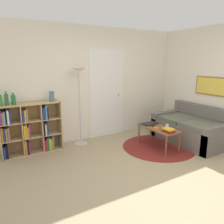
% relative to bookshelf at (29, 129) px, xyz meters
% --- Properties ---
extents(ground_plane, '(14.00, 14.00, 0.00)m').
position_rel_bookshelf_xyz_m(ground_plane, '(1.47, -2.11, -0.50)').
color(ground_plane, tan).
extents(wall_back, '(7.64, 0.11, 2.60)m').
position_rel_bookshelf_xyz_m(wall_back, '(1.49, 0.21, 0.79)').
color(wall_back, silver).
rests_on(wall_back, ground_plane).
extents(wall_right, '(0.08, 5.30, 2.60)m').
position_rel_bookshelf_xyz_m(wall_right, '(3.81, -0.97, 0.80)').
color(wall_right, silver).
rests_on(wall_right, ground_plane).
extents(rug, '(1.56, 1.56, 0.01)m').
position_rel_bookshelf_xyz_m(rug, '(2.45, -1.11, -0.50)').
color(rug, maroon).
rests_on(rug, ground_plane).
extents(bookshelf, '(1.16, 0.34, 1.02)m').
position_rel_bookshelf_xyz_m(bookshelf, '(0.00, 0.00, 0.00)').
color(bookshelf, tan).
rests_on(bookshelf, ground_plane).
extents(floor_lamp, '(0.30, 0.30, 1.69)m').
position_rel_bookshelf_xyz_m(floor_lamp, '(1.07, -0.08, 0.88)').
color(floor_lamp, '#B7B7BC').
rests_on(floor_lamp, ground_plane).
extents(couch, '(0.95, 1.62, 0.82)m').
position_rel_bookshelf_xyz_m(couch, '(3.36, -1.22, -0.21)').
color(couch, '#66605B').
rests_on(couch, ground_plane).
extents(coffee_table, '(0.44, 0.94, 0.45)m').
position_rel_bookshelf_xyz_m(coffee_table, '(2.41, -1.12, -0.11)').
color(coffee_table, brown).
rests_on(coffee_table, ground_plane).
extents(laptop, '(0.36, 0.23, 0.02)m').
position_rel_bookshelf_xyz_m(laptop, '(2.43, -0.82, -0.04)').
color(laptop, black).
rests_on(laptop, coffee_table).
extents(bowl, '(0.11, 0.11, 0.04)m').
position_rel_bookshelf_xyz_m(bowl, '(2.29, -1.18, -0.03)').
color(bowl, orange).
rests_on(bowl, coffee_table).
extents(book_stack_on_table, '(0.17, 0.22, 0.07)m').
position_rel_bookshelf_xyz_m(book_stack_on_table, '(2.38, -1.44, -0.01)').
color(book_stack_on_table, '#B21E23').
rests_on(book_stack_on_table, coffee_table).
extents(cup, '(0.07, 0.07, 0.07)m').
position_rel_bookshelf_xyz_m(cup, '(2.57, -1.22, -0.01)').
color(cup, white).
rests_on(cup, coffee_table).
extents(remote, '(0.10, 0.17, 0.02)m').
position_rel_bookshelf_xyz_m(remote, '(2.39, -1.04, -0.04)').
color(remote, black).
rests_on(remote, coffee_table).
extents(bottle_left, '(0.07, 0.07, 0.25)m').
position_rel_bookshelf_xyz_m(bottle_left, '(-0.45, 0.02, 0.62)').
color(bottle_left, '#2D8438').
rests_on(bottle_left, bookshelf).
extents(bottle_middle, '(0.07, 0.07, 0.26)m').
position_rel_bookshelf_xyz_m(bottle_middle, '(-0.35, -0.00, 0.63)').
color(bottle_middle, '#236633').
rests_on(bottle_middle, bookshelf).
extents(bottle_right, '(0.08, 0.08, 0.23)m').
position_rel_bookshelf_xyz_m(bottle_right, '(-0.23, -0.01, 0.61)').
color(bottle_right, '#236633').
rests_on(bottle_right, bookshelf).
extents(vase_on_shelf, '(0.10, 0.10, 0.20)m').
position_rel_bookshelf_xyz_m(vase_on_shelf, '(0.49, -0.01, 0.62)').
color(vase_on_shelf, slate).
rests_on(vase_on_shelf, bookshelf).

